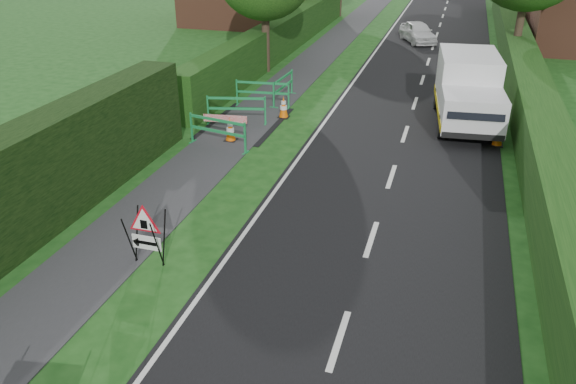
{
  "coord_description": "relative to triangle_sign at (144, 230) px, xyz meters",
  "views": [
    {
      "loc": [
        3.83,
        -6.48,
        6.68
      ],
      "look_at": [
        0.59,
        4.26,
        1.05
      ],
      "focal_mm": 35.0,
      "sensor_mm": 36.0,
      "label": 1
    }
  ],
  "objects": [
    {
      "name": "hatchback_car",
      "position": [
        3.41,
        24.39,
        -0.26
      ],
      "size": [
        2.61,
        3.59,
        1.14
      ],
      "primitive_type": "imported",
      "rotation": [
        0.0,
        0.0,
        0.43
      ],
      "color": "silver",
      "rests_on": "ground"
    },
    {
      "name": "ped_barrier_3",
      "position": [
        -0.64,
        11.74,
        -0.19
      ],
      "size": [
        0.47,
        2.08,
        1.0
      ],
      "rotation": [
        0.0,
        0.0,
        1.51
      ],
      "color": "#188541",
      "rests_on": "ground"
    },
    {
      "name": "ped_barrier_2",
      "position": [
        -1.15,
        10.78,
        -0.19
      ],
      "size": [
        2.09,
        0.58,
        1.0
      ],
      "rotation": [
        0.0,
        0.0,
        0.11
      ],
      "color": "#188541",
      "rests_on": "ground"
    },
    {
      "name": "traffic_cone_3",
      "position": [
        -0.99,
        7.12,
        -0.43
      ],
      "size": [
        0.38,
        0.38,
        0.79
      ],
      "color": "black",
      "rests_on": "ground"
    },
    {
      "name": "hedge_west_far",
      "position": [
        -3.13,
        19.83,
        -0.82
      ],
      "size": [
        1.0,
        24.0,
        1.8
      ],
      "primitive_type": "cube",
      "color": "#14380F",
      "rests_on": "ground"
    },
    {
      "name": "ground",
      "position": [
        1.87,
        -2.17,
        -0.82
      ],
      "size": [
        120.0,
        120.0,
        0.0
      ],
      "primitive_type": "plane",
      "color": "#174513",
      "rests_on": "ground"
    },
    {
      "name": "traffic_cone_2",
      "position": [
        6.87,
        14.19,
        -0.43
      ],
      "size": [
        0.38,
        0.38,
        0.79
      ],
      "color": "black",
      "rests_on": "ground"
    },
    {
      "name": "hedge_east",
      "position": [
        8.37,
        13.83,
        -0.82
      ],
      "size": [
        1.2,
        50.0,
        1.5
      ],
      "primitive_type": "cube",
      "color": "#14380F",
      "rests_on": "ground"
    },
    {
      "name": "road_surface",
      "position": [
        4.37,
        32.83,
        -0.82
      ],
      "size": [
        6.0,
        90.0,
        0.02
      ],
      "primitive_type": "cube",
      "color": "black",
      "rests_on": "ground"
    },
    {
      "name": "traffic_cone_4",
      "position": [
        -0.02,
        9.8,
        -0.43
      ],
      "size": [
        0.38,
        0.38,
        0.79
      ],
      "color": "black",
      "rests_on": "ground"
    },
    {
      "name": "triangle_sign",
      "position": [
        0.0,
        0.0,
        0.0
      ],
      "size": [
        0.81,
        0.81,
        1.18
      ],
      "rotation": [
        0.0,
        0.0,
        -0.0
      ],
      "color": "black",
      "rests_on": "ground"
    },
    {
      "name": "redwhite_plank",
      "position": [
        -1.48,
        7.88,
        -0.82
      ],
      "size": [
        1.49,
        0.23,
        0.25
      ],
      "primitive_type": "cube",
      "rotation": [
        0.0,
        0.0,
        0.13
      ],
      "color": "red",
      "rests_on": "ground"
    },
    {
      "name": "footpath",
      "position": [
        -1.13,
        32.83,
        -0.82
      ],
      "size": [
        2.0,
        90.0,
        0.02
      ],
      "primitive_type": "cube",
      "color": "#2D2D30",
      "rests_on": "ground"
    },
    {
      "name": "traffic_cone_0",
      "position": [
        7.27,
        9.18,
        -0.43
      ],
      "size": [
        0.38,
        0.38,
        0.79
      ],
      "color": "black",
      "rests_on": "ground"
    },
    {
      "name": "ped_barrier_1",
      "position": [
        -1.39,
        8.71,
        -0.19
      ],
      "size": [
        2.08,
        0.83,
        1.0
      ],
      "rotation": [
        0.0,
        0.0,
        0.24
      ],
      "color": "#188541",
      "rests_on": "ground"
    },
    {
      "name": "ped_barrier_0",
      "position": [
        -1.13,
        6.45,
        -0.19
      ],
      "size": [
        2.09,
        0.74,
        1.0
      ],
      "rotation": [
        0.0,
        0.0,
        -0.19
      ],
      "color": "#188541",
      "rests_on": "ground"
    },
    {
      "name": "works_van",
      "position": [
        6.22,
        11.16,
        0.38
      ],
      "size": [
        2.44,
        5.15,
        2.27
      ],
      "rotation": [
        0.0,
        0.0,
        0.1
      ],
      "color": "silver",
      "rests_on": "ground"
    },
    {
      "name": "traffic_cone_1",
      "position": [
        6.56,
        10.84,
        -0.43
      ],
      "size": [
        0.38,
        0.38,
        0.79
      ],
      "color": "black",
      "rests_on": "ground"
    }
  ]
}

